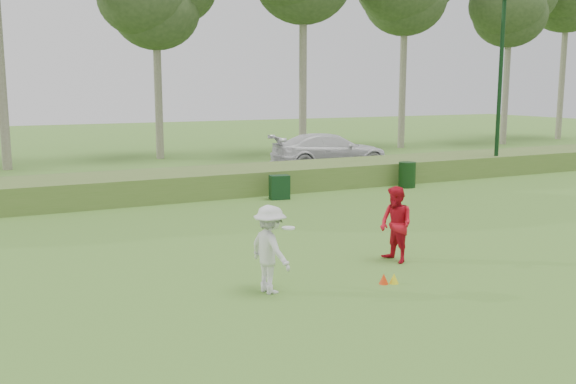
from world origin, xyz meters
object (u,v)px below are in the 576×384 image
lamp_post (502,51)px  utility_cabinet (279,187)px  cone_orange (384,279)px  player_red (396,225)px  player_white (270,249)px  cone_yellow (394,278)px  car_right (330,151)px  trash_bin (407,175)px

lamp_post → utility_cabinet: lamp_post is taller
cone_orange → player_red: bearing=47.1°
utility_cabinet → lamp_post: bearing=16.4°
player_white → cone_yellow: size_ratio=8.08×
lamp_post → car_right: size_ratio=1.40×
trash_bin → car_right: (0.03, 6.31, 0.39)m
player_red → player_white: bearing=-82.6°
lamp_post → car_right: 9.06m
cone_orange → utility_cabinet: bearing=76.8°
lamp_post → player_red: size_ratio=4.60×
lamp_post → cone_yellow: bearing=-140.2°
cone_yellow → player_red: bearing=53.9°
cone_yellow → car_right: car_right is taller
cone_orange → cone_yellow: cone_orange is taller
cone_orange → trash_bin: size_ratio=0.21×
trash_bin → car_right: 6.32m
cone_yellow → car_right: 18.46m
car_right → player_red: bearing=164.8°
lamp_post → cone_yellow: lamp_post is taller
player_white → player_red: player_red is taller
player_white → utility_cabinet: bearing=-36.9°
player_red → cone_yellow: size_ratio=8.15×
lamp_post → player_white: lamp_post is taller
player_white → cone_orange: player_white is taller
player_white → trash_bin: bearing=-57.9°
cone_yellow → trash_bin: (7.94, 10.32, 0.40)m
player_white → utility_cabinet: size_ratio=2.02×
lamp_post → player_white: bearing=-146.4°
lamp_post → car_right: (-5.72, 5.24, -4.69)m
player_red → car_right: (6.97, 15.26, 0.02)m
lamp_post → trash_bin: size_ratio=7.96×
player_white → cone_yellow: bearing=-114.2°
utility_cabinet → player_red: bearing=-87.3°
utility_cabinet → car_right: size_ratio=0.15×
cone_orange → utility_cabinet: size_ratio=0.25×
utility_cabinet → car_right: bearing=58.3°
cone_yellow → utility_cabinet: (2.14, 10.12, 0.33)m
player_red → car_right: bearing=150.9°
cone_orange → utility_cabinet: (2.35, 10.05, 0.33)m
utility_cabinet → car_right: car_right is taller
player_white → utility_cabinet: (4.69, 9.50, -0.44)m
player_white → cone_orange: size_ratio=8.02×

